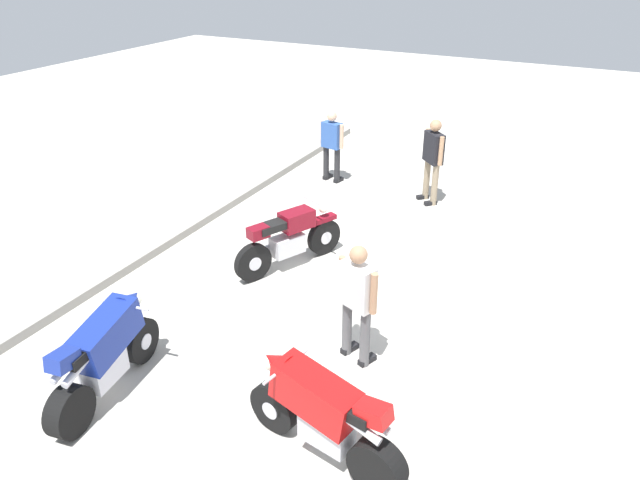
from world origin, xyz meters
TOP-DOWN VIEW (x-y plane):
  - ground_plane at (0.00, 0.00)m, footprint 40.00×40.00m
  - curb_edge at (0.00, 4.60)m, footprint 14.00×0.30m
  - motorcycle_blue_sportbike at (-3.99, 2.61)m, footprint 1.96×0.70m
  - motorcycle_maroon_cruiser at (-0.32, 2.22)m, footprint 1.95×1.03m
  - motorcycle_red_sportbike at (-3.70, -0.11)m, footprint 0.73×1.95m
  - person_in_blue_shirt at (3.50, 3.32)m, footprint 0.38×0.63m
  - person_in_white_shirt at (-2.05, 0.24)m, footprint 0.44×0.63m
  - person_in_black_shirt at (3.38, 0.99)m, footprint 0.55×0.56m

SIDE VIEW (x-z plane):
  - ground_plane at x=0.00m, z-range 0.00..0.00m
  - curb_edge at x=0.00m, z-range 0.00..0.15m
  - motorcycle_maroon_cruiser at x=-0.32m, z-range -0.02..1.06m
  - motorcycle_blue_sportbike at x=-3.99m, z-range 0.02..1.17m
  - motorcycle_red_sportbike at x=-3.70m, z-range 0.02..1.17m
  - person_in_blue_shirt at x=3.50m, z-range 0.10..1.69m
  - person_in_white_shirt at x=-2.05m, z-range 0.12..1.78m
  - person_in_black_shirt at x=3.38m, z-range 0.13..1.88m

